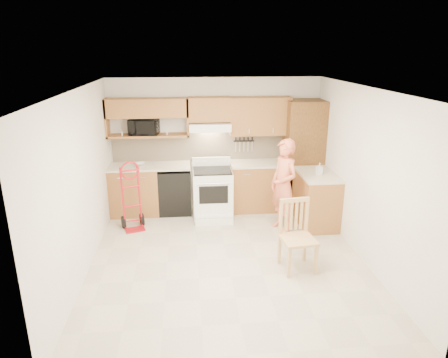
{
  "coord_description": "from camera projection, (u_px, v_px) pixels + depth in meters",
  "views": [
    {
      "loc": [
        -0.56,
        -5.38,
        3.02
      ],
      "look_at": [
        0.0,
        0.5,
        1.1
      ],
      "focal_mm": 32.52,
      "sensor_mm": 36.0,
      "label": 1
    }
  ],
  "objects": [
    {
      "name": "countertop_right",
      "position": [
        260.0,
        163.0,
        7.71
      ],
      "size": [
        1.14,
        0.63,
        0.04
      ],
      "primitive_type": "cube",
      "color": "beige",
      "rests_on": "lower_cab_right"
    },
    {
      "name": "cab_return_right",
      "position": [
        316.0,
        200.0,
        7.18
      ],
      "size": [
        0.6,
        1.0,
        0.9
      ],
      "primitive_type": "cube",
      "color": "brown",
      "rests_on": "ground"
    },
    {
      "name": "upper_cab_right",
      "position": [
        260.0,
        116.0,
        7.57
      ],
      "size": [
        1.14,
        0.33,
        0.7
      ],
      "primitive_type": "cube",
      "color": "brown",
      "rests_on": "wall_back"
    },
    {
      "name": "wall_front",
      "position": [
        254.0,
        260.0,
        3.55
      ],
      "size": [
        4.0,
        0.02,
        2.5
      ],
      "primitive_type": "cube",
      "color": "silver",
      "rests_on": "ground"
    },
    {
      "name": "microwave",
      "position": [
        144.0,
        127.0,
        7.42
      ],
      "size": [
        0.57,
        0.42,
        0.29
      ],
      "primitive_type": "imported",
      "rotation": [
        0.0,
        0.0,
        -0.12
      ],
      "color": "black",
      "rests_on": "upper_shelf_mw"
    },
    {
      "name": "bowl",
      "position": [
        140.0,
        164.0,
        7.49
      ],
      "size": [
        0.2,
        0.2,
        0.05
      ],
      "primitive_type": "imported",
      "rotation": [
        0.0,
        0.0,
        -0.05
      ],
      "color": "white",
      "rests_on": "countertop_left"
    },
    {
      "name": "range_hood",
      "position": [
        210.0,
        127.0,
        7.47
      ],
      "size": [
        0.76,
        0.46,
        0.14
      ],
      "primitive_type": "cube",
      "color": "white",
      "rests_on": "wall_back"
    },
    {
      "name": "wall_left",
      "position": [
        80.0,
        184.0,
        5.51
      ],
      "size": [
        0.02,
        4.5,
        2.5
      ],
      "primitive_type": "cube",
      "color": "silver",
      "rests_on": "ground"
    },
    {
      "name": "hand_truck",
      "position": [
        132.0,
        199.0,
        6.93
      ],
      "size": [
        0.53,
        0.51,
        1.1
      ],
      "primitive_type": null,
      "rotation": [
        0.0,
        0.0,
        0.3
      ],
      "color": "#B0141E",
      "rests_on": "ground"
    },
    {
      "name": "wall_back",
      "position": [
        215.0,
        144.0,
        7.83
      ],
      "size": [
        4.0,
        0.02,
        2.5
      ],
      "primitive_type": "cube",
      "color": "silver",
      "rests_on": "ground"
    },
    {
      "name": "backsplash",
      "position": [
        215.0,
        146.0,
        7.82
      ],
      "size": [
        3.92,
        0.03,
        0.55
      ],
      "primitive_type": "cube",
      "color": "#CAB393",
      "rests_on": "wall_back"
    },
    {
      "name": "lower_cab_right",
      "position": [
        259.0,
        187.0,
        7.86
      ],
      "size": [
        1.14,
        0.6,
        0.9
      ],
      "primitive_type": "cube",
      "color": "brown",
      "rests_on": "ground"
    },
    {
      "name": "person",
      "position": [
        284.0,
        186.0,
        6.82
      ],
      "size": [
        0.58,
        0.69,
        1.6
      ],
      "primitive_type": "imported",
      "rotation": [
        0.0,
        0.0,
        -1.18
      ],
      "color": "#E36E4D",
      "rests_on": "ground"
    },
    {
      "name": "ceiling",
      "position": [
        228.0,
        88.0,
        5.3
      ],
      "size": [
        4.0,
        4.5,
        0.02
      ],
      "primitive_type": "cube",
      "color": "white",
      "rests_on": "ground"
    },
    {
      "name": "upper_cab_left",
      "position": [
        147.0,
        108.0,
        7.32
      ],
      "size": [
        1.5,
        0.33,
        0.34
      ],
      "primitive_type": "cube",
      "color": "brown",
      "rests_on": "wall_back"
    },
    {
      "name": "lower_cab_left",
      "position": [
        135.0,
        190.0,
        7.64
      ],
      "size": [
        0.9,
        0.6,
        0.9
      ],
      "primitive_type": "cube",
      "color": "brown",
      "rests_on": "ground"
    },
    {
      "name": "countertop_left",
      "position": [
        150.0,
        166.0,
        7.52
      ],
      "size": [
        1.5,
        0.63,
        0.04
      ],
      "primitive_type": "cube",
      "color": "beige",
      "rests_on": "lower_cab_left"
    },
    {
      "name": "upper_cab_center",
      "position": [
        209.0,
        109.0,
        7.44
      ],
      "size": [
        0.76,
        0.33,
        0.44
      ],
      "primitive_type": "cube",
      "color": "brown",
      "rests_on": "wall_back"
    },
    {
      "name": "soap_bottle",
      "position": [
        319.0,
        169.0,
        6.94
      ],
      "size": [
        0.1,
        0.1,
        0.2
      ],
      "primitive_type": "imported",
      "rotation": [
        0.0,
        0.0,
        0.11
      ],
      "color": "white",
      "rests_on": "countertop_return"
    },
    {
      "name": "upper_shelf_mw",
      "position": [
        149.0,
        136.0,
        7.48
      ],
      "size": [
        1.5,
        0.33,
        0.04
      ],
      "primitive_type": "cube",
      "color": "brown",
      "rests_on": "wall_back"
    },
    {
      "name": "knife_strip",
      "position": [
        244.0,
        144.0,
        7.83
      ],
      "size": [
        0.4,
        0.05,
        0.29
      ],
      "primitive_type": null,
      "color": "black",
      "rests_on": "backsplash"
    },
    {
      "name": "wall_right",
      "position": [
        365.0,
        176.0,
        5.87
      ],
      "size": [
        0.02,
        4.5,
        2.5
      ],
      "primitive_type": "cube",
      "color": "silver",
      "rests_on": "ground"
    },
    {
      "name": "range",
      "position": [
        213.0,
        190.0,
        7.45
      ],
      "size": [
        0.72,
        0.94,
        1.06
      ],
      "primitive_type": null,
      "color": "white",
      "rests_on": "ground"
    },
    {
      "name": "dining_chair",
      "position": [
        298.0,
        237.0,
        5.65
      ],
      "size": [
        0.51,
        0.54,
        1.01
      ],
      "primitive_type": null,
      "rotation": [
        0.0,
        0.0,
        0.12
      ],
      "color": "tan",
      "rests_on": "ground"
    },
    {
      "name": "floor",
      "position": [
        227.0,
        260.0,
        6.08
      ],
      "size": [
        4.0,
        4.5,
        0.02
      ],
      "primitive_type": "cube",
      "color": "beige",
      "rests_on": "ground"
    },
    {
      "name": "pantry_tall",
      "position": [
        303.0,
        156.0,
        7.74
      ],
      "size": [
        0.7,
        0.6,
        2.1
      ],
      "primitive_type": "cube",
      "color": "brown",
      "rests_on": "ground"
    },
    {
      "name": "dishwasher",
      "position": [
        175.0,
        190.0,
        7.72
      ],
      "size": [
        0.6,
        0.6,
        0.85
      ],
      "primitive_type": "cube",
      "color": "black",
      "rests_on": "ground"
    },
    {
      "name": "countertop_return",
      "position": [
        318.0,
        174.0,
        7.03
      ],
      "size": [
        0.63,
        1.0,
        0.04
      ],
      "primitive_type": "cube",
      "color": "beige",
      "rests_on": "cab_return_right"
    }
  ]
}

